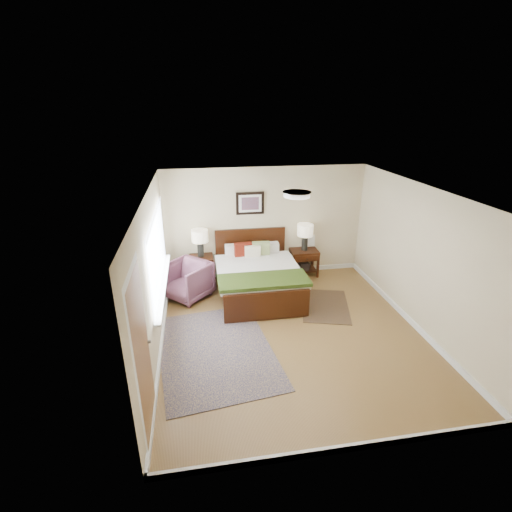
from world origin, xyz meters
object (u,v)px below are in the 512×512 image
object	(u,v)px
lamp_left	(200,238)
nightstand_left	(201,262)
armchair	(187,280)
nightstand_right	(304,260)
lamp_right	(305,232)
bed	(258,272)
rug_persian	(216,350)

from	to	relation	value
lamp_left	nightstand_left	bearing A→B (deg)	-90.00
nightstand_left	armchair	distance (m)	0.74
armchair	nightstand_right	bearing A→B (deg)	57.66
lamp_right	nightstand_right	bearing A→B (deg)	-90.00
bed	lamp_left	size ratio (longest dim) A/B	3.40
armchair	lamp_right	bearing A→B (deg)	57.92
lamp_right	armchair	world-z (taller)	lamp_right
nightstand_right	lamp_left	size ratio (longest dim) A/B	1.02
nightstand_right	rug_persian	distance (m)	3.43
bed	nightstand_left	xyz separation A→B (m)	(-1.13, 0.77, -0.02)
lamp_left	rug_persian	distance (m)	2.80
nightstand_left	rug_persian	xyz separation A→B (m)	(0.13, -2.57, -0.49)
lamp_right	rug_persian	world-z (taller)	lamp_right
lamp_left	rug_persian	xyz separation A→B (m)	(0.13, -2.60, -1.04)
nightstand_left	lamp_right	xyz separation A→B (m)	(2.36, 0.02, 0.56)
lamp_right	rug_persian	xyz separation A→B (m)	(-2.23, -2.60, -1.05)
bed	lamp_right	world-z (taller)	lamp_right
nightstand_left	rug_persian	world-z (taller)	nightstand_left
lamp_right	nightstand_left	bearing A→B (deg)	-179.48
nightstand_left	rug_persian	size ratio (longest dim) A/B	0.25
nightstand_right	lamp_left	world-z (taller)	lamp_left
rug_persian	nightstand_left	bearing A→B (deg)	85.61
nightstand_left	lamp_left	bearing A→B (deg)	90.00
lamp_right	bed	bearing A→B (deg)	-147.17
nightstand_left	nightstand_right	world-z (taller)	nightstand_right
lamp_right	armchair	bearing A→B (deg)	-165.74
nightstand_right	lamp_left	xyz separation A→B (m)	(-2.36, 0.01, 0.67)
nightstand_left	lamp_right	size ratio (longest dim) A/B	1.01
lamp_left	rug_persian	bearing A→B (deg)	-87.08
nightstand_right	lamp_right	distance (m)	0.68
bed	nightstand_right	bearing A→B (deg)	32.39
bed	armchair	xyz separation A→B (m)	(-1.45, 0.11, -0.13)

